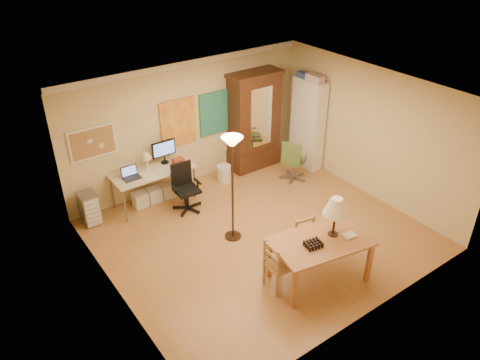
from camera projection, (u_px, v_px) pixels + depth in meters
floor at (260, 234)px, 8.72m from camera, size 5.50×5.50×0.00m
crown_molding at (186, 63)px, 9.11m from camera, size 5.50×0.08×0.12m
corkboard at (93, 143)px, 8.66m from camera, size 0.90×0.04×0.62m
art_panel_left at (178, 123)px, 9.60m from camera, size 0.80×0.04×1.00m
art_panel_right at (215, 113)px, 10.05m from camera, size 0.75×0.04×0.95m
dining_table at (326, 231)px, 7.28m from camera, size 1.67×1.18×1.44m
ladder_chair_back at (299, 236)px, 8.03m from camera, size 0.45×0.43×0.84m
ladder_chair_left at (278, 266)px, 7.32m from camera, size 0.41×0.43×0.88m
torchiere_lamp at (232, 159)px, 7.83m from camera, size 0.37×0.37×2.03m
computer_desk at (154, 182)px, 9.48m from camera, size 1.64×0.72×1.24m
office_chair_black at (187, 198)px, 9.33m from camera, size 0.60×0.60×0.98m
office_chair_green at (293, 169)px, 10.35m from camera, size 0.60×0.59×0.97m
drawer_cart at (90, 208)px, 8.89m from camera, size 0.32×0.39×0.65m
armoire at (254, 127)px, 10.57m from camera, size 1.22×0.58×2.25m
bookshelf at (308, 124)px, 10.58m from camera, size 0.31×0.83×2.07m
wastebin at (224, 173)px, 10.31m from camera, size 0.31×0.31×0.39m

